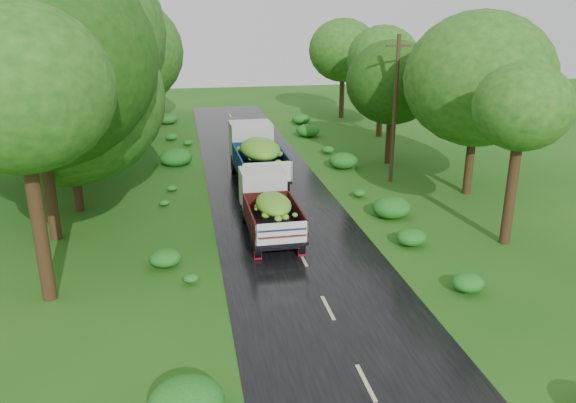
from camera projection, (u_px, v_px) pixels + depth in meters
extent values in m
plane|color=#134E10|center=(366.00, 383.00, 14.85)|extent=(120.00, 120.00, 0.00)
cube|color=black|center=(321.00, 294.00, 19.49)|extent=(6.50, 80.00, 0.02)
cube|color=#BFB78C|center=(366.00, 383.00, 14.84)|extent=(0.12, 1.60, 0.00)
cube|color=#BFB78C|center=(328.00, 308.00, 18.56)|extent=(0.12, 1.60, 0.00)
cube|color=#BFB78C|center=(303.00, 258.00, 22.27)|extent=(0.12, 1.60, 0.00)
cube|color=#BFB78C|center=(284.00, 222.00, 25.99)|extent=(0.12, 1.60, 0.00)
cube|color=#BFB78C|center=(271.00, 195.00, 29.71)|extent=(0.12, 1.60, 0.00)
cube|color=#BFB78C|center=(260.00, 175.00, 33.42)|extent=(0.12, 1.60, 0.00)
cube|color=#BFB78C|center=(252.00, 158.00, 37.14)|extent=(0.12, 1.60, 0.00)
cube|color=#BFB78C|center=(245.00, 144.00, 40.85)|extent=(0.12, 1.60, 0.00)
cube|color=#BFB78C|center=(239.00, 133.00, 44.57)|extent=(0.12, 1.60, 0.00)
cube|color=#BFB78C|center=(234.00, 124.00, 48.29)|extent=(0.12, 1.60, 0.00)
cube|color=#BFB78C|center=(230.00, 115.00, 52.00)|extent=(0.12, 1.60, 0.00)
cube|color=black|center=(270.00, 224.00, 24.24)|extent=(1.61, 5.12, 0.25)
cylinder|color=black|center=(245.00, 214.00, 25.84)|extent=(0.26, 0.91, 0.91)
cylinder|color=black|center=(282.00, 211.00, 26.17)|extent=(0.26, 0.91, 0.91)
cylinder|color=black|center=(254.00, 238.00, 23.05)|extent=(0.26, 0.91, 0.91)
cylinder|color=black|center=(295.00, 235.00, 23.37)|extent=(0.26, 0.91, 0.91)
cylinder|color=black|center=(257.00, 247.00, 22.19)|extent=(0.26, 0.91, 0.91)
cylinder|color=black|center=(300.00, 244.00, 22.51)|extent=(0.26, 0.91, 0.91)
cube|color=maroon|center=(258.00, 255.00, 21.96)|extent=(0.31, 0.04, 0.41)
cube|color=maroon|center=(302.00, 251.00, 22.29)|extent=(0.31, 0.04, 0.41)
cube|color=silver|center=(262.00, 188.00, 25.81)|extent=(2.02, 1.74, 1.72)
cube|color=black|center=(274.00, 227.00, 23.29)|extent=(2.12, 3.91, 0.14)
cube|color=#41140B|center=(249.00, 218.00, 22.94)|extent=(0.11, 3.90, 0.86)
cube|color=#41140B|center=(297.00, 214.00, 23.31)|extent=(0.11, 3.90, 0.86)
cube|color=#41140B|center=(266.00, 201.00, 24.90)|extent=(2.08, 0.09, 0.86)
cube|color=silver|center=(282.00, 233.00, 21.35)|extent=(2.08, 0.09, 0.86)
ellipsoid|color=#448B19|center=(273.00, 204.00, 22.95)|extent=(1.78, 3.29, 0.91)
cube|color=black|center=(257.00, 170.00, 31.79)|extent=(2.01, 6.27, 0.31)
cylinder|color=black|center=(234.00, 164.00, 33.74)|extent=(0.33, 1.11, 1.11)
cylinder|color=black|center=(269.00, 162.00, 34.15)|extent=(0.33, 1.11, 1.11)
cylinder|color=black|center=(242.00, 181.00, 30.33)|extent=(0.33, 1.11, 1.11)
cylinder|color=black|center=(281.00, 179.00, 30.74)|extent=(0.33, 1.11, 1.11)
cylinder|color=black|center=(245.00, 187.00, 29.28)|extent=(0.33, 1.11, 1.11)
cylinder|color=black|center=(285.00, 185.00, 29.69)|extent=(0.33, 1.11, 1.11)
cube|color=maroon|center=(246.00, 194.00, 29.01)|extent=(0.38, 0.05, 0.50)
cube|color=maroon|center=(286.00, 191.00, 29.42)|extent=(0.38, 0.05, 0.50)
cube|color=silver|center=(251.00, 140.00, 33.71)|extent=(2.48, 2.14, 2.10)
cube|color=black|center=(261.00, 172.00, 30.64)|extent=(2.62, 4.80, 0.18)
cube|color=navy|center=(238.00, 162.00, 30.20)|extent=(0.17, 4.76, 1.05)
cube|color=navy|center=(283.00, 160.00, 30.67)|extent=(0.17, 4.76, 1.05)
cube|color=navy|center=(254.00, 151.00, 32.60)|extent=(2.55, 0.13, 1.05)
cube|color=silver|center=(268.00, 172.00, 28.28)|extent=(2.55, 0.13, 1.05)
ellipsoid|color=#448B19|center=(260.00, 149.00, 30.22)|extent=(2.20, 4.03, 1.11)
cylinder|color=#382616|center=(395.00, 111.00, 30.91)|extent=(0.23, 0.23, 8.14)
cube|color=#382616|center=(399.00, 46.00, 29.78)|extent=(1.43, 0.15, 0.10)
cylinder|color=black|center=(33.00, 185.00, 17.87)|extent=(0.47, 0.47, 8.11)
ellipsoid|color=#11440D|center=(18.00, 88.00, 16.87)|extent=(3.41, 3.41, 3.07)
cylinder|color=black|center=(43.00, 141.00, 22.81)|extent=(0.49, 0.49, 8.58)
ellipsoid|color=#11440D|center=(31.00, 59.00, 21.75)|extent=(4.42, 4.42, 3.98)
cylinder|color=black|center=(72.00, 148.00, 26.54)|extent=(0.43, 0.43, 6.26)
ellipsoid|color=#11440D|center=(66.00, 98.00, 25.77)|extent=(4.24, 4.24, 3.82)
cylinder|color=black|center=(53.00, 98.00, 31.75)|extent=(0.50, 0.50, 9.21)
ellipsoid|color=#11440D|center=(44.00, 34.00, 30.61)|extent=(5.13, 5.13, 4.62)
cylinder|color=black|center=(111.00, 95.00, 36.96)|extent=(0.47, 0.47, 8.06)
ellipsoid|color=#11440D|center=(106.00, 47.00, 35.96)|extent=(3.45, 3.45, 3.10)
cylinder|color=black|center=(102.00, 86.00, 40.99)|extent=(0.48, 0.48, 8.13)
ellipsoid|color=#11440D|center=(97.00, 42.00, 39.99)|extent=(4.10, 4.10, 3.69)
cylinder|color=black|center=(124.00, 85.00, 46.46)|extent=(0.44, 0.44, 6.87)
ellipsoid|color=#11440D|center=(121.00, 52.00, 45.61)|extent=(4.50, 4.50, 4.05)
cylinder|color=black|center=(514.00, 168.00, 22.67)|extent=(0.44, 0.44, 6.56)
ellipsoid|color=#194F13|center=(523.00, 107.00, 21.86)|extent=(2.78, 2.78, 2.50)
cylinder|color=black|center=(473.00, 130.00, 29.02)|extent=(0.44, 0.44, 6.87)
ellipsoid|color=#194F13|center=(479.00, 79.00, 28.17)|extent=(3.87, 3.87, 3.49)
cylinder|color=black|center=(390.00, 118.00, 35.09)|extent=(0.42, 0.42, 5.81)
ellipsoid|color=#194F13|center=(392.00, 82.00, 34.37)|extent=(3.38, 3.38, 3.04)
cylinder|color=black|center=(381.00, 93.00, 42.48)|extent=(0.44, 0.44, 6.74)
ellipsoid|color=#194F13|center=(383.00, 58.00, 41.65)|extent=(3.26, 3.26, 2.93)
cylinder|color=black|center=(342.00, 80.00, 50.03)|extent=(0.44, 0.44, 6.75)
ellipsoid|color=#194F13|center=(343.00, 50.00, 49.20)|extent=(3.49, 3.49, 3.14)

